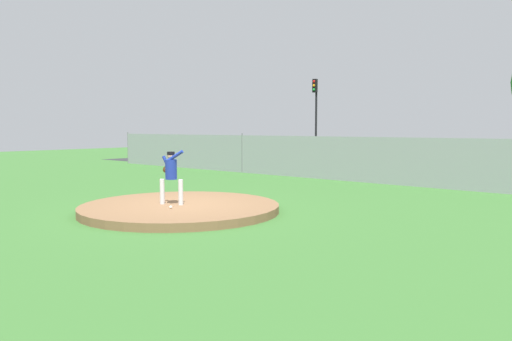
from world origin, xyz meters
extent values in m
plane|color=#386B2D|center=(0.00, 6.00, 0.00)|extent=(80.00, 80.00, 0.00)
cube|color=#2B2B2D|center=(0.00, 14.50, 0.00)|extent=(44.00, 7.00, 0.01)
cylinder|color=brown|center=(0.00, 0.00, 0.11)|extent=(5.51, 5.51, 0.22)
cylinder|color=silver|center=(-0.39, -0.31, 0.57)|extent=(0.13, 0.13, 0.70)
cylinder|color=silver|center=(0.12, -0.08, 0.57)|extent=(0.13, 0.13, 0.70)
cylinder|color=navy|center=(-0.14, -0.20, 1.20)|extent=(0.32, 0.32, 0.55)
cylinder|color=navy|center=(0.04, -0.20, 1.57)|extent=(0.48, 0.29, 0.35)
cylinder|color=navy|center=(-0.32, -0.20, 1.34)|extent=(0.29, 0.20, 0.46)
ellipsoid|color=#4C2D14|center=(-0.44, -0.15, 1.17)|extent=(0.20, 0.12, 0.18)
sphere|color=tan|center=(-0.14, -0.20, 1.57)|extent=(0.20, 0.20, 0.20)
cylinder|color=black|center=(-0.14, -0.20, 1.64)|extent=(0.21, 0.21, 0.09)
sphere|color=white|center=(0.38, -0.64, 0.25)|extent=(0.07, 0.07, 0.07)
cube|color=gray|center=(0.00, 10.00, 0.98)|extent=(34.20, 0.03, 1.96)
cylinder|color=slate|center=(-17.10, 10.00, 1.03)|extent=(0.07, 0.07, 2.06)
cylinder|color=slate|center=(-6.84, 10.00, 1.03)|extent=(0.07, 0.07, 2.06)
cube|color=#146066|center=(-3.31, 14.36, 0.66)|extent=(1.84, 4.57, 0.68)
cube|color=black|center=(-3.31, 14.36, 1.33)|extent=(1.67, 2.52, 0.67)
cylinder|color=black|center=(-3.33, 15.77, 0.32)|extent=(1.85, 0.67, 0.64)
cylinder|color=black|center=(-3.28, 12.96, 0.32)|extent=(1.85, 0.67, 0.64)
cube|color=tan|center=(3.04, 14.18, 0.71)|extent=(1.84, 4.16, 0.79)
cube|color=black|center=(3.04, 14.18, 1.42)|extent=(1.66, 2.30, 0.62)
cylinder|color=black|center=(3.07, 15.46, 0.32)|extent=(1.83, 0.68, 0.64)
cylinder|color=black|center=(3.02, 12.91, 0.32)|extent=(1.83, 0.68, 0.64)
cube|color=slate|center=(-8.70, 14.19, 0.67)|extent=(2.04, 4.39, 0.71)
cube|color=black|center=(-8.70, 14.19, 1.37)|extent=(1.81, 2.44, 0.69)
cylinder|color=black|center=(-8.64, 15.52, 0.32)|extent=(1.94, 0.72, 0.64)
cylinder|color=black|center=(-8.76, 12.85, 0.32)|extent=(1.94, 0.72, 0.64)
cube|color=#B7BABF|center=(-11.45, 14.87, 0.70)|extent=(1.89, 4.58, 0.77)
cube|color=black|center=(-11.45, 14.87, 1.42)|extent=(1.67, 2.54, 0.66)
cylinder|color=black|center=(-11.50, 16.27, 0.32)|extent=(1.80, 0.71, 0.64)
cylinder|color=black|center=(-11.40, 13.47, 0.32)|extent=(1.80, 0.71, 0.64)
cylinder|color=black|center=(-8.39, 19.15, 2.82)|extent=(0.14, 0.14, 5.63)
cube|color=black|center=(-8.39, 18.97, 5.18)|extent=(0.28, 0.24, 0.90)
sphere|color=red|center=(-8.39, 18.85, 5.45)|extent=(0.18, 0.18, 0.18)
sphere|color=orange|center=(-8.39, 18.85, 5.18)|extent=(0.18, 0.18, 0.18)
sphere|color=green|center=(-8.39, 18.85, 4.91)|extent=(0.18, 0.18, 0.18)
camera|label=1|loc=(10.40, -8.76, 2.34)|focal=34.17mm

